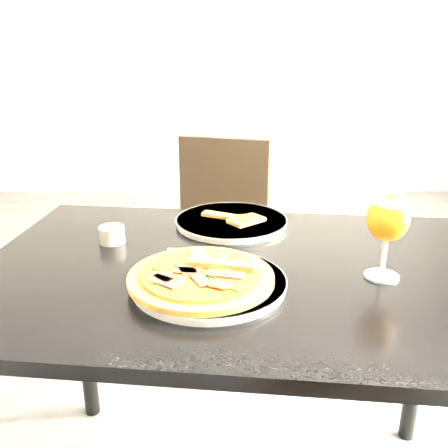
{
  "coord_description": "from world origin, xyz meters",
  "views": [
    {
      "loc": [
        0.26,
        -1.23,
        1.23
      ],
      "look_at": [
        0.27,
        -0.12,
        0.83
      ],
      "focal_mm": 40.0,
      "sensor_mm": 36.0,
      "label": 1
    }
  ],
  "objects_px": {
    "chair_far": "(216,238)",
    "beer_glass": "(388,219)",
    "pizza": "(202,276)",
    "dining_table": "(238,301)"
  },
  "relations": [
    {
      "from": "chair_far",
      "to": "beer_glass",
      "type": "relative_size",
      "value": 4.61
    },
    {
      "from": "pizza",
      "to": "dining_table",
      "type": "bearing_deg",
      "value": 52.46
    },
    {
      "from": "pizza",
      "to": "beer_glass",
      "type": "xyz_separation_m",
      "value": [
        0.39,
        0.05,
        0.11
      ]
    },
    {
      "from": "dining_table",
      "to": "pizza",
      "type": "bearing_deg",
      "value": -121.09
    },
    {
      "from": "dining_table",
      "to": "chair_far",
      "type": "xyz_separation_m",
      "value": [
        -0.06,
        0.86,
        -0.18
      ]
    },
    {
      "from": "chair_far",
      "to": "beer_glass",
      "type": "bearing_deg",
      "value": -51.47
    },
    {
      "from": "chair_far",
      "to": "pizza",
      "type": "relative_size",
      "value": 2.85
    },
    {
      "from": "pizza",
      "to": "beer_glass",
      "type": "bearing_deg",
      "value": 7.01
    },
    {
      "from": "dining_table",
      "to": "pizza",
      "type": "xyz_separation_m",
      "value": [
        -0.08,
        -0.1,
        0.12
      ]
    },
    {
      "from": "chair_far",
      "to": "beer_glass",
      "type": "height_order",
      "value": "beer_glass"
    }
  ]
}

